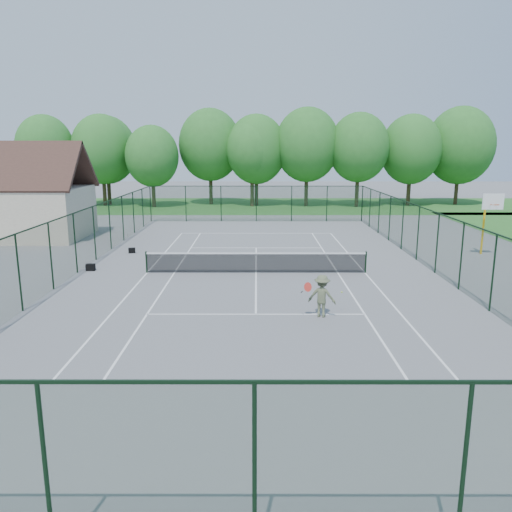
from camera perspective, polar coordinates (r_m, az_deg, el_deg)
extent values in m
plane|color=slate|center=(25.09, 0.01, -1.93)|extent=(140.00, 140.00, 0.00)
cube|color=#32742A|center=(54.67, 0.04, 5.80)|extent=(80.00, 16.00, 0.01)
cube|color=white|center=(36.73, 0.03, 2.62)|extent=(10.97, 0.08, 0.01)
cube|color=white|center=(13.88, -0.06, -14.03)|extent=(10.97, 0.08, 0.01)
cube|color=white|center=(31.34, 0.02, 0.94)|extent=(8.23, 0.08, 0.01)
cube|color=white|center=(18.95, -0.02, -6.67)|extent=(8.23, 0.08, 0.01)
cube|color=white|center=(25.68, 12.35, -1.88)|extent=(0.08, 23.77, 0.01)
cube|color=white|center=(25.69, -12.33, -1.87)|extent=(0.08, 23.77, 0.01)
cube|color=white|center=(25.42, 9.33, -1.90)|extent=(0.08, 23.77, 0.01)
cube|color=white|center=(25.43, -9.31, -1.89)|extent=(0.08, 23.77, 0.01)
cube|color=white|center=(25.09, 0.01, -1.92)|extent=(0.08, 12.80, 0.01)
cylinder|color=black|center=(25.57, -12.42, -0.69)|extent=(0.08, 0.08, 1.10)
cylinder|color=black|center=(25.56, 12.44, -0.70)|extent=(0.08, 0.08, 1.10)
cube|color=black|center=(24.97, 0.01, -0.82)|extent=(11.00, 0.02, 0.96)
cube|color=white|center=(24.87, 0.01, 0.30)|extent=(11.00, 0.05, 0.07)
cube|color=#183C1F|center=(42.58, 0.04, 5.98)|extent=(18.00, 0.02, 3.00)
cube|color=#183C1F|center=(7.85, -0.17, -24.05)|extent=(18.00, 0.02, 3.00)
cube|color=#183C1F|center=(26.34, 19.99, 1.34)|extent=(0.02, 36.00, 3.00)
cube|color=#183C1F|center=(26.36, -19.96, 1.35)|extent=(0.02, 36.00, 3.00)
cube|color=black|center=(42.44, 0.04, 8.00)|extent=(18.00, 0.05, 0.05)
cube|color=black|center=(7.07, -0.18, -14.20)|extent=(18.00, 0.05, 0.05)
cube|color=black|center=(26.12, 20.23, 4.57)|extent=(0.05, 36.00, 0.05)
cube|color=black|center=(26.14, -20.20, 4.58)|extent=(0.05, 36.00, 0.05)
cube|color=beige|center=(38.14, -24.86, 4.50)|extent=(8.00, 6.00, 3.50)
cube|color=#4B3026|center=(39.27, -24.37, 9.51)|extent=(8.60, 3.27, 3.27)
cube|color=#4B3026|center=(36.55, -26.30, 9.21)|extent=(8.60, 3.27, 3.27)
cylinder|color=#42321E|center=(56.93, -16.96, 7.65)|extent=(0.40, 0.40, 4.20)
ellipsoid|color=#358130|center=(56.79, -17.21, 11.57)|extent=(6.40, 6.40, 7.40)
cylinder|color=#42321E|center=(54.48, 0.04, 7.99)|extent=(0.40, 0.40, 4.20)
ellipsoid|color=#358130|center=(54.33, 0.05, 12.10)|extent=(6.40, 6.40, 7.40)
cylinder|color=#42321E|center=(56.91, 17.05, 7.64)|extent=(0.40, 0.40, 4.20)
ellipsoid|color=#358130|center=(56.77, 17.30, 11.56)|extent=(6.40, 6.40, 7.40)
cylinder|color=#EDAF10|center=(32.13, 24.57, 3.27)|extent=(0.12, 0.12, 3.50)
cube|color=#EDAF10|center=(31.54, 25.16, 6.01)|extent=(0.08, 0.90, 0.08)
cube|color=white|center=(31.15, 25.48, 5.64)|extent=(1.20, 0.05, 0.90)
torus|color=#D9480E|center=(30.96, 25.63, 5.31)|extent=(0.48, 0.48, 0.02)
cube|color=black|center=(26.86, -18.39, -1.23)|extent=(0.44, 0.27, 0.35)
cube|color=black|center=(30.70, -14.00, 0.62)|extent=(0.44, 0.33, 0.31)
imported|color=#5D6647|center=(18.63, 7.55, -4.55)|extent=(1.16, 0.88, 1.59)
sphere|color=#9FC63C|center=(19.12, 9.78, -4.09)|extent=(0.07, 0.07, 0.07)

